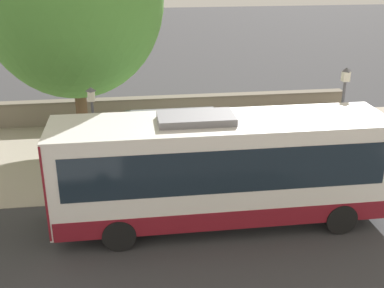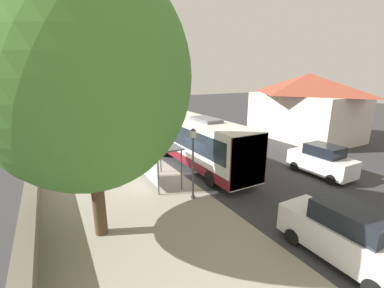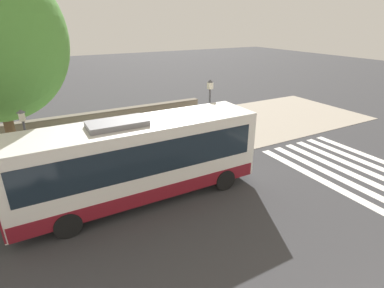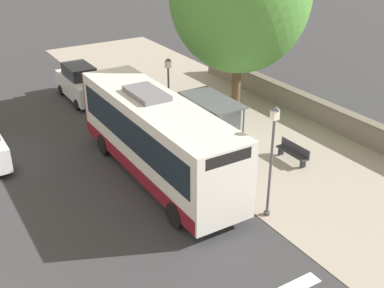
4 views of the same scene
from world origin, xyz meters
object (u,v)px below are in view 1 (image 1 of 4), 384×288
at_px(bus_shelter, 172,124).
at_px(street_lamp_far, 94,131).
at_px(bench, 240,139).
at_px(street_lamp_near, 341,117).
at_px(pedestrian, 310,168).
at_px(bus, 220,168).

relative_size(bus_shelter, street_lamp_far, 0.88).
relative_size(bench, street_lamp_near, 0.41).
xyz_separation_m(bus_shelter, street_lamp_far, (0.92, -2.85, 0.24)).
height_order(pedestrian, street_lamp_far, street_lamp_far).
distance_m(pedestrian, street_lamp_near, 2.16).
height_order(bus, street_lamp_far, street_lamp_far).
relative_size(bus_shelter, bench, 1.86).
distance_m(bus, bench, 6.49).
xyz_separation_m(bus, street_lamp_near, (-2.16, 4.86, 0.73)).
relative_size(pedestrian, street_lamp_far, 0.43).
distance_m(street_lamp_near, street_lamp_far, 8.89).
bearing_deg(street_lamp_far, bench, 117.44).
xyz_separation_m(pedestrian, bench, (-4.42, -1.55, -0.50)).
bearing_deg(bus_shelter, pedestrian, 65.37).
bearing_deg(bench, bus, -19.15).
xyz_separation_m(bus_shelter, pedestrian, (2.19, 4.77, -1.12)).
xyz_separation_m(bench, street_lamp_far, (3.15, -6.07, 1.86)).
relative_size(bus, bus_shelter, 3.02).
bearing_deg(bench, pedestrian, 19.28).
bearing_deg(bench, bus_shelter, -55.26).
distance_m(bus_shelter, bench, 4.24).
xyz_separation_m(pedestrian, street_lamp_far, (-1.27, -7.62, 1.36)).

